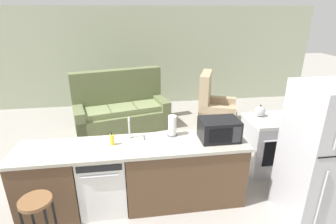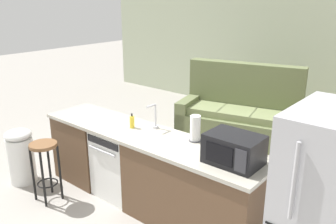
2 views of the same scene
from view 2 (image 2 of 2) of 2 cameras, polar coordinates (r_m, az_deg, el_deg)
ground_plane at (r=4.50m, az=-4.82°, el=-13.75°), size 24.00×24.00×0.00m
wall_back at (r=7.37m, az=20.65°, el=8.68°), size 10.00×0.06×2.60m
kitchen_counter at (r=4.15m, az=-2.58°, el=-10.01°), size 2.94×0.66×0.90m
dishwasher at (r=4.46m, az=-7.27°, el=-8.00°), size 0.58×0.61×0.84m
microwave at (r=3.33m, az=10.52°, el=-5.89°), size 0.50×0.37×0.28m
sink_faucet at (r=4.11m, az=-2.16°, el=-0.94°), size 0.07×0.18×0.30m
paper_towel_roll at (r=3.77m, az=4.39°, el=-2.67°), size 0.14×0.14×0.28m
soap_bottle at (r=4.17m, az=-5.79°, el=-1.58°), size 0.06×0.06×0.18m
bar_stool at (r=4.48m, az=-19.16°, el=-7.19°), size 0.32×0.32×0.74m
trash_bin at (r=5.09m, az=-22.55°, el=-6.43°), size 0.35×0.35×0.74m
couch at (r=6.32m, az=11.43°, el=-0.44°), size 2.16×1.35×1.27m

